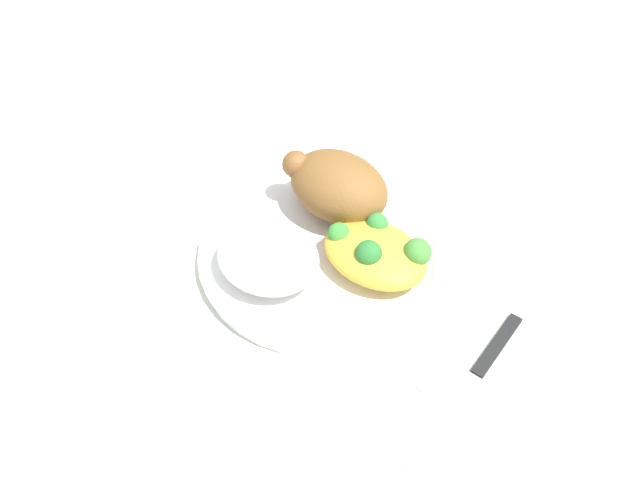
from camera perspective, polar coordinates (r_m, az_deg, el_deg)
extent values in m
plane|color=silver|center=(0.67, 0.00, -1.60)|extent=(2.00, 2.00, 0.00)
cylinder|color=white|center=(0.66, 0.00, -1.23)|extent=(0.25, 0.25, 0.01)
torus|color=white|center=(0.66, 0.00, -0.86)|extent=(0.25, 0.25, 0.01)
ellipsoid|color=brown|center=(0.67, 1.67, 4.78)|extent=(0.11, 0.08, 0.07)
sphere|color=brown|center=(0.68, -2.14, 6.72)|extent=(0.03, 0.03, 0.03)
ellipsoid|color=white|center=(0.62, -4.65, -1.48)|extent=(0.11, 0.09, 0.04)
ellipsoid|color=gold|center=(0.63, 4.88, -1.20)|extent=(0.11, 0.08, 0.03)
sphere|color=#2E7832|center=(0.61, 4.49, -1.04)|extent=(0.03, 0.03, 0.03)
sphere|color=#37863A|center=(0.64, 5.09, 1.45)|extent=(0.02, 0.02, 0.02)
sphere|color=green|center=(0.63, 1.69, 0.54)|extent=(0.02, 0.02, 0.02)
sphere|color=#2F781F|center=(0.61, 4.40, -1.10)|extent=(0.02, 0.02, 0.02)
sphere|color=#498F39|center=(0.62, 8.64, -1.06)|extent=(0.03, 0.03, 0.03)
cube|color=silver|center=(0.63, 12.48, -7.03)|extent=(0.01, 0.11, 0.01)
cube|color=silver|center=(0.59, 9.12, -11.50)|extent=(0.02, 0.03, 0.00)
cube|color=black|center=(0.62, 15.49, -8.86)|extent=(0.01, 0.08, 0.01)
cube|color=#B2B2B7|center=(0.57, 11.01, -15.45)|extent=(0.02, 0.11, 0.00)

